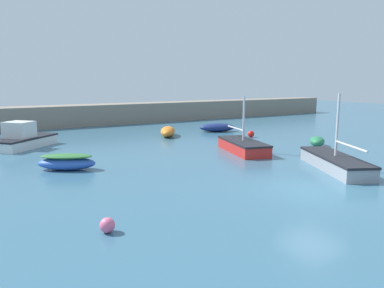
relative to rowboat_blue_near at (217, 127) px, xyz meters
name	(u,v)px	position (x,y,z in m)	size (l,w,h in m)	color
ground_plane	(313,193)	(-7.28, -17.71, -0.49)	(120.00, 120.00, 0.20)	#38667F
harbor_breakwater	(102,114)	(-7.28, 11.22, 0.69)	(63.67, 3.01, 2.16)	gray
rowboat_blue_near	(217,127)	(0.00, 0.00, 0.00)	(3.58, 2.65, 0.78)	navy
rowboat_with_red_cover	(67,162)	(-15.42, -8.24, 0.04)	(3.25, 2.61, 0.85)	#2D56B7
open_tender_yellow	(168,131)	(-5.28, -0.27, 0.03)	(2.65, 3.32, 0.84)	orange
sailboat_short_mast	(335,162)	(-3.21, -15.58, 0.02)	(3.97, 5.86, 4.03)	gray
motorboat_with_cabin	(23,139)	(-16.56, 0.11, 0.25)	(5.03, 4.88, 1.88)	white
sailboat_twin_hulled	(243,146)	(-4.27, -9.15, 0.02)	(3.05, 5.23, 3.70)	red
dinghy_near_pier	(317,141)	(1.84, -10.03, -0.04)	(2.03, 2.01, 0.69)	#287A4C
mooring_buoy_pink	(107,225)	(-16.27, -17.47, -0.15)	(0.48, 0.48, 0.48)	#EA668C
mooring_buoy_red	(251,134)	(0.44, -4.31, -0.11)	(0.55, 0.55, 0.55)	red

